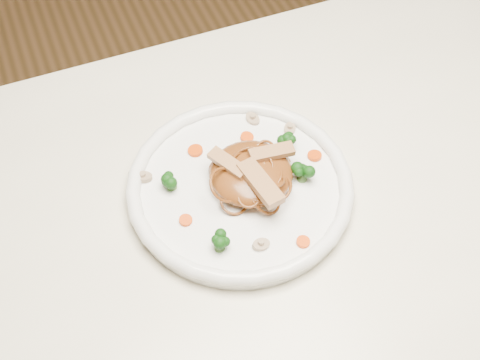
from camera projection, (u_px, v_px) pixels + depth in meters
name	position (u px, v px, depth m)	size (l,w,h in m)	color
table	(295.00, 256.00, 0.94)	(1.20, 0.80, 0.75)	white
plate	(240.00, 190.00, 0.88)	(0.30, 0.30, 0.02)	white
noodle_mound	(251.00, 173.00, 0.87)	(0.11, 0.11, 0.04)	brown
chicken_a	(272.00, 152.00, 0.87)	(0.06, 0.02, 0.01)	tan
chicken_b	(228.00, 163.00, 0.86)	(0.06, 0.02, 0.01)	tan
chicken_c	(260.00, 183.00, 0.83)	(0.08, 0.03, 0.01)	tan
broccoli_0	(286.00, 140.00, 0.91)	(0.03, 0.03, 0.03)	#10460E
broccoli_1	(171.00, 181.00, 0.87)	(0.02, 0.02, 0.03)	#10460E
broccoli_2	(219.00, 241.00, 0.80)	(0.03, 0.03, 0.03)	#10460E
broccoli_3	(303.00, 172.00, 0.87)	(0.03, 0.03, 0.03)	#10460E
carrot_0	(247.00, 137.00, 0.93)	(0.02, 0.02, 0.01)	#E04308
carrot_1	(186.00, 220.00, 0.84)	(0.02, 0.02, 0.01)	#E04308
carrot_2	(315.00, 156.00, 0.91)	(0.02, 0.02, 0.01)	#E04308
carrot_3	(195.00, 151.00, 0.91)	(0.02, 0.02, 0.01)	#E04308
carrot_4	(303.00, 242.00, 0.82)	(0.02, 0.02, 0.01)	#E04308
mushroom_0	(261.00, 245.00, 0.82)	(0.02, 0.02, 0.01)	tan
mushroom_1	(290.00, 129.00, 0.94)	(0.02, 0.02, 0.01)	tan
mushroom_2	(143.00, 177.00, 0.88)	(0.03, 0.03, 0.01)	tan
mushroom_3	(253.00, 119.00, 0.95)	(0.02, 0.02, 0.01)	tan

